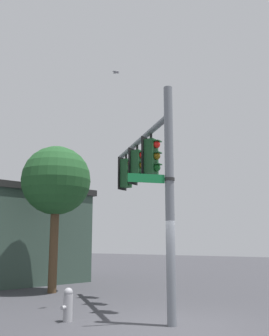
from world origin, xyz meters
TOP-DOWN VIEW (x-y plane):
  - ground_plane at (0.00, 0.00)m, footprint 80.00×80.00m
  - signal_pole at (0.00, 0.00)m, footprint 0.23×0.23m
  - mast_arm at (-1.76, -1.96)m, footprint 3.65×4.05m
  - traffic_light_nearest_pole at (-0.97, -1.07)m, footprint 0.54×0.49m
  - traffic_light_mid_inner at (-1.95, -2.16)m, footprint 0.54×0.49m
  - traffic_light_mid_outer at (-2.94, -3.26)m, footprint 0.54×0.49m
  - street_name_sign at (0.25, -0.22)m, footprint 0.97×0.89m
  - bird_flying at (-0.80, -2.27)m, footprint 0.29×0.22m
  - tree_by_storefront at (-2.72, -6.59)m, footprint 2.83×2.83m
  - fire_hydrant at (0.95, -2.47)m, footprint 0.35×0.24m

SIDE VIEW (x-z plane):
  - ground_plane at x=0.00m, z-range 0.00..0.00m
  - fire_hydrant at x=0.95m, z-range 0.00..0.83m
  - signal_pole at x=0.00m, z-range 0.00..6.07m
  - street_name_sign at x=0.25m, z-range 3.45..3.67m
  - tree_by_storefront at x=-2.72m, z-range 1.47..7.34m
  - traffic_light_nearest_pole at x=-0.97m, z-range 3.81..5.13m
  - traffic_light_mid_inner at x=-1.95m, z-range 3.81..5.13m
  - traffic_light_mid_outer at x=-2.94m, z-range 3.81..5.13m
  - mast_arm at x=-1.76m, z-range 5.17..5.35m
  - bird_flying at x=-0.80m, z-range 7.36..7.44m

